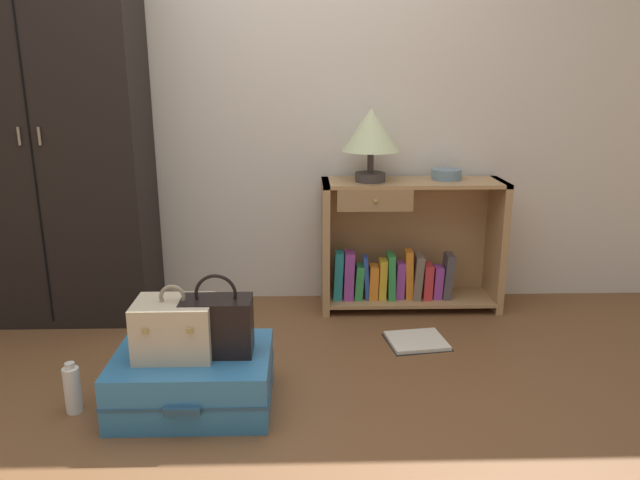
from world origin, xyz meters
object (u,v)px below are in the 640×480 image
object	(u,v)px
wardrobe	(48,132)
handbag	(217,325)
table_lamp	(371,133)
suitcase_large	(194,379)
bookshelf	(405,250)
open_book_on_floor	(417,341)
bottle	(72,389)
train_case	(175,328)
bowl	(446,174)

from	to	relation	value
wardrobe	handbag	size ratio (longest dim) A/B	6.13
table_lamp	suitcase_large	world-z (taller)	table_lamp
bookshelf	table_lamp	distance (m)	0.72
open_book_on_floor	handbag	bearing A→B (deg)	-148.93
table_lamp	suitcase_large	size ratio (longest dim) A/B	0.62
bottle	suitcase_large	bearing A→B (deg)	5.56
bookshelf	suitcase_large	xyz separation A→B (m)	(-1.05, -1.09, -0.23)
handbag	bookshelf	bearing A→B (deg)	48.84
handbag	bottle	distance (m)	0.65
wardrobe	bookshelf	distance (m)	2.07
train_case	bottle	bearing A→B (deg)	-174.83
suitcase_large	bowl	bearing A→B (deg)	40.99
table_lamp	open_book_on_floor	xyz separation A→B (m)	(0.21, -0.49, -1.02)
bookshelf	table_lamp	world-z (taller)	table_lamp
bookshelf	bowl	distance (m)	0.50
table_lamp	bottle	size ratio (longest dim) A/B	1.83
wardrobe	open_book_on_floor	world-z (taller)	wardrobe
bookshelf	open_book_on_floor	distance (m)	0.62
wardrobe	suitcase_large	bearing A→B (deg)	-48.59
table_lamp	handbag	bearing A→B (deg)	-124.73
open_book_on_floor	wardrobe	bearing A→B (deg)	166.98
wardrobe	suitcase_large	xyz separation A→B (m)	(0.90, -1.02, -0.93)
train_case	handbag	distance (m)	0.17
bookshelf	train_case	distance (m)	1.56
wardrobe	bottle	size ratio (longest dim) A/B	9.47
train_case	handbag	xyz separation A→B (m)	(0.17, 0.01, 0.01)
open_book_on_floor	suitcase_large	bearing A→B (deg)	-151.40
handbag	bottle	world-z (taller)	handbag
wardrobe	bowl	bearing A→B (deg)	2.48
bottle	table_lamp	bearing A→B (deg)	39.89
bowl	open_book_on_floor	world-z (taller)	bowl
bowl	train_case	size ratio (longest dim) A/B	0.55
bookshelf	suitcase_large	distance (m)	1.53
bookshelf	table_lamp	bearing A→B (deg)	-172.34
train_case	handbag	world-z (taller)	handbag
bowl	bottle	bearing A→B (deg)	-146.69
bowl	train_case	bearing A→B (deg)	-140.13
suitcase_large	wardrobe	bearing A→B (deg)	131.41
table_lamp	bowl	distance (m)	0.51
train_case	handbag	size ratio (longest dim) A/B	0.91
suitcase_large	handbag	bearing A→B (deg)	2.97
suitcase_large	bookshelf	bearing A→B (deg)	45.89
bowl	bottle	world-z (taller)	bowl
bottle	open_book_on_floor	size ratio (longest dim) A/B	0.65
table_lamp	handbag	distance (m)	1.45
open_book_on_floor	bowl	bearing A→B (deg)	66.48
train_case	bookshelf	bearing A→B (deg)	44.48
suitcase_large	open_book_on_floor	bearing A→B (deg)	28.60
open_book_on_floor	bookshelf	bearing A→B (deg)	88.83
bowl	wardrobe	bearing A→B (deg)	-177.52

